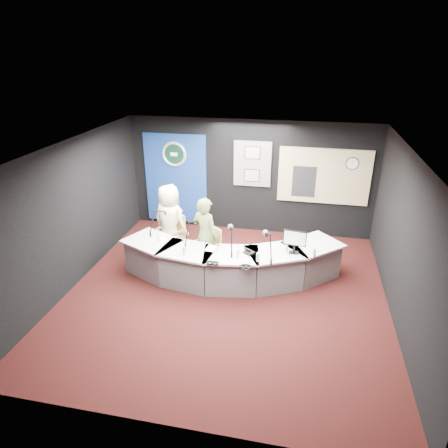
% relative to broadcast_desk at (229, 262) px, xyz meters
% --- Properties ---
extents(ground, '(6.00, 6.00, 0.00)m').
position_rel_broadcast_desk_xyz_m(ground, '(0.05, -0.55, -0.38)').
color(ground, black).
rests_on(ground, ground).
extents(ceiling, '(6.00, 6.00, 0.02)m').
position_rel_broadcast_desk_xyz_m(ceiling, '(0.05, -0.55, 2.42)').
color(ceiling, silver).
rests_on(ceiling, ground).
extents(wall_back, '(6.00, 0.02, 2.80)m').
position_rel_broadcast_desk_xyz_m(wall_back, '(0.05, 2.45, 1.02)').
color(wall_back, black).
rests_on(wall_back, ground).
extents(wall_front, '(6.00, 0.02, 2.80)m').
position_rel_broadcast_desk_xyz_m(wall_front, '(0.05, -3.55, 1.02)').
color(wall_front, black).
rests_on(wall_front, ground).
extents(wall_left, '(0.02, 6.00, 2.80)m').
position_rel_broadcast_desk_xyz_m(wall_left, '(-2.95, -0.55, 1.02)').
color(wall_left, black).
rests_on(wall_left, ground).
extents(wall_right, '(0.02, 6.00, 2.80)m').
position_rel_broadcast_desk_xyz_m(wall_right, '(3.05, -0.55, 1.02)').
color(wall_right, black).
rests_on(wall_right, ground).
extents(broadcast_desk, '(4.50, 1.90, 0.75)m').
position_rel_broadcast_desk_xyz_m(broadcast_desk, '(0.00, 0.00, 0.00)').
color(broadcast_desk, '#B6B8BA').
rests_on(broadcast_desk, ground).
extents(backdrop_panel, '(1.60, 0.05, 2.30)m').
position_rel_broadcast_desk_xyz_m(backdrop_panel, '(-1.85, 2.42, 0.88)').
color(backdrop_panel, navy).
rests_on(backdrop_panel, wall_back).
extents(agency_seal, '(0.63, 0.07, 0.63)m').
position_rel_broadcast_desk_xyz_m(agency_seal, '(-1.85, 2.38, 1.52)').
color(agency_seal, silver).
rests_on(agency_seal, backdrop_panel).
extents(seal_center, '(0.48, 0.01, 0.48)m').
position_rel_broadcast_desk_xyz_m(seal_center, '(-1.85, 2.38, 1.52)').
color(seal_center, black).
rests_on(seal_center, backdrop_panel).
extents(pinboard, '(0.90, 0.04, 1.10)m').
position_rel_broadcast_desk_xyz_m(pinboard, '(0.10, 2.42, 1.38)').
color(pinboard, slate).
rests_on(pinboard, wall_back).
extents(framed_photo_upper, '(0.34, 0.02, 0.27)m').
position_rel_broadcast_desk_xyz_m(framed_photo_upper, '(0.10, 2.39, 1.65)').
color(framed_photo_upper, gray).
rests_on(framed_photo_upper, pinboard).
extents(framed_photo_lower, '(0.34, 0.02, 0.27)m').
position_rel_broadcast_desk_xyz_m(framed_photo_lower, '(0.10, 2.39, 1.09)').
color(framed_photo_lower, gray).
rests_on(framed_photo_lower, pinboard).
extents(booth_window_frame, '(2.12, 0.06, 1.32)m').
position_rel_broadcast_desk_xyz_m(booth_window_frame, '(1.80, 2.42, 1.18)').
color(booth_window_frame, tan).
rests_on(booth_window_frame, wall_back).
extents(booth_glow, '(2.00, 0.02, 1.20)m').
position_rel_broadcast_desk_xyz_m(booth_glow, '(1.80, 2.41, 1.18)').
color(booth_glow, beige).
rests_on(booth_glow, booth_window_frame).
extents(equipment_rack, '(0.55, 0.02, 0.75)m').
position_rel_broadcast_desk_xyz_m(equipment_rack, '(1.35, 2.39, 1.03)').
color(equipment_rack, black).
rests_on(equipment_rack, booth_window_frame).
extents(wall_clock, '(0.28, 0.01, 0.28)m').
position_rel_broadcast_desk_xyz_m(wall_clock, '(2.40, 2.39, 1.52)').
color(wall_clock, white).
rests_on(wall_clock, booth_window_frame).
extents(armchair_left, '(0.72, 0.72, 0.92)m').
position_rel_broadcast_desk_xyz_m(armchair_left, '(-1.46, 0.74, 0.08)').
color(armchair_left, tan).
rests_on(armchair_left, ground).
extents(armchair_right, '(0.78, 0.78, 0.99)m').
position_rel_broadcast_desk_xyz_m(armchair_right, '(-0.53, 0.22, 0.12)').
color(armchair_right, tan).
rests_on(armchair_right, ground).
extents(draped_jacket, '(0.47, 0.37, 0.70)m').
position_rel_broadcast_desk_xyz_m(draped_jacket, '(-1.63, 0.95, 0.24)').
color(draped_jacket, gray).
rests_on(draped_jacket, armchair_left).
extents(person_man, '(0.94, 0.76, 1.67)m').
position_rel_broadcast_desk_xyz_m(person_man, '(-1.46, 0.74, 0.46)').
color(person_man, '#F1F0C1').
rests_on(person_man, ground).
extents(person_woman, '(0.71, 0.60, 1.64)m').
position_rel_broadcast_desk_xyz_m(person_woman, '(-0.53, 0.22, 0.44)').
color(person_woman, olive).
rests_on(person_woman, ground).
extents(computer_monitor, '(0.39, 0.08, 0.27)m').
position_rel_broadcast_desk_xyz_m(computer_monitor, '(1.26, -0.04, 0.70)').
color(computer_monitor, black).
rests_on(computer_monitor, broadcast_desk).
extents(desk_phone, '(0.23, 0.23, 0.05)m').
position_rel_broadcast_desk_xyz_m(desk_phone, '(0.44, -0.24, 0.40)').
color(desk_phone, black).
rests_on(desk_phone, broadcast_desk).
extents(headphones_near, '(0.23, 0.23, 0.04)m').
position_rel_broadcast_desk_xyz_m(headphones_near, '(0.46, -0.75, 0.39)').
color(headphones_near, black).
rests_on(headphones_near, broadcast_desk).
extents(headphones_far, '(0.20, 0.20, 0.03)m').
position_rel_broadcast_desk_xyz_m(headphones_far, '(-0.16, -0.75, 0.39)').
color(headphones_far, black).
rests_on(headphones_far, broadcast_desk).
extents(paper_stack, '(0.32, 0.35, 0.00)m').
position_rel_broadcast_desk_xyz_m(paper_stack, '(-1.41, -0.03, 0.38)').
color(paper_stack, white).
rests_on(paper_stack, broadcast_desk).
extents(notepad, '(0.22, 0.30, 0.00)m').
position_rel_broadcast_desk_xyz_m(notepad, '(-0.31, -0.17, 0.38)').
color(notepad, white).
rests_on(notepad, broadcast_desk).
extents(boom_mic_a, '(0.33, 0.70, 0.60)m').
position_rel_broadcast_desk_xyz_m(boom_mic_a, '(-1.56, 0.37, 0.68)').
color(boom_mic_a, black).
rests_on(boom_mic_a, broadcast_desk).
extents(boom_mic_b, '(0.27, 0.72, 0.60)m').
position_rel_broadcast_desk_xyz_m(boom_mic_b, '(-0.72, -0.03, 0.68)').
color(boom_mic_b, black).
rests_on(boom_mic_b, broadcast_desk).
extents(boom_mic_c, '(0.26, 0.72, 0.60)m').
position_rel_broadcast_desk_xyz_m(boom_mic_c, '(0.07, -0.14, 0.68)').
color(boom_mic_c, black).
rests_on(boom_mic_c, broadcast_desk).
extents(boom_mic_d, '(0.30, 0.71, 0.60)m').
position_rel_broadcast_desk_xyz_m(boom_mic_d, '(0.79, -0.27, 0.68)').
color(boom_mic_d, black).
rests_on(boom_mic_d, broadcast_desk).
extents(water_bottles, '(3.11, 0.59, 0.18)m').
position_rel_broadcast_desk_xyz_m(water_bottles, '(0.12, -0.26, 0.46)').
color(water_bottles, silver).
rests_on(water_bottles, broadcast_desk).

